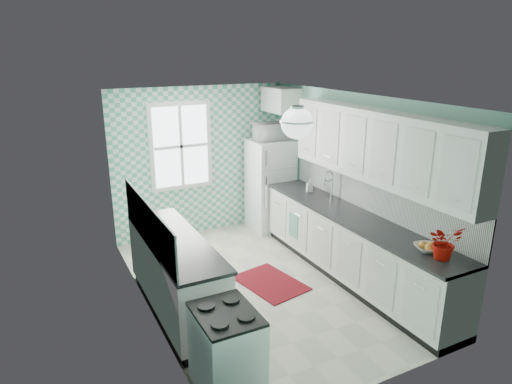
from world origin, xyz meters
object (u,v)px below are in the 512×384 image
stove (227,350)px  sink (321,199)px  fruit_bowl (427,248)px  fridge (270,185)px  microwave (271,131)px  ceiling_light (297,123)px  potted_plant (445,242)px

stove → sink: sink is taller
stove → fruit_bowl: bearing=-1.7°
fridge → microwave: (0.00, 0.00, 0.94)m
ceiling_light → microwave: (1.11, 2.58, -0.59)m
fruit_bowl → potted_plant: (0.00, -0.21, 0.15)m
ceiling_light → fruit_bowl: bearing=-35.4°
sink → fruit_bowl: size_ratio=1.97×
stove → sink: size_ratio=1.52×
ceiling_light → sink: (1.20, 1.18, -1.39)m
fruit_bowl → sink: bearing=89.9°
potted_plant → stove: bearing=173.7°
fruit_bowl → stove: bearing=178.8°
stove → microwave: 4.30m
stove → ceiling_light: bearing=33.3°
microwave → potted_plant: bearing=93.6°
ceiling_light → fridge: ceiling_light is taller
sink → microwave: bearing=95.7°
ceiling_light → fridge: 3.20m
fridge → potted_plant: 3.66m
fruit_bowl → microwave: microwave is taller
stove → potted_plant: (2.40, -0.26, 0.70)m
fruit_bowl → microwave: size_ratio=0.51×
ceiling_light → potted_plant: (1.20, -1.07, -1.19)m
ceiling_light → sink: bearing=44.4°
ceiling_light → fridge: (1.11, 2.58, -1.53)m
microwave → fridge: bearing=56.4°
fridge → fruit_bowl: (0.09, -3.43, 0.18)m
potted_plant → microwave: size_ratio=0.71×
microwave → sink: bearing=96.0°
sink → potted_plant: sink is taller
fridge → microwave: microwave is taller
stove → potted_plant: potted_plant is taller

